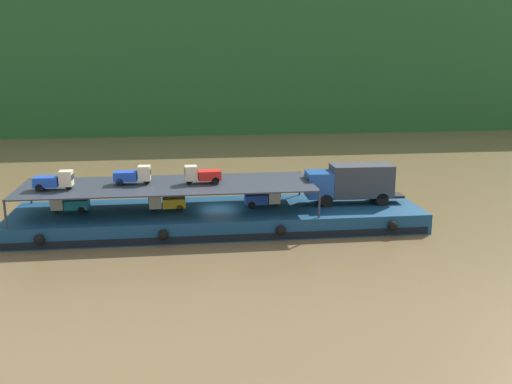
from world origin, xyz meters
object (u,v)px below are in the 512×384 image
(covered_lorry, at_px, (352,182))
(mini_truck_lower_mid, at_px, (263,198))
(mini_truck_lower_aft, at_px, (166,202))
(mini_truck_upper_fore, at_px, (202,175))
(mini_truck_upper_mid, at_px, (133,175))
(mini_truck_upper_stern, at_px, (54,180))
(mini_truck_lower_stern, at_px, (69,203))
(cargo_barge, at_px, (219,218))

(covered_lorry, relative_size, mini_truck_lower_mid, 2.88)
(mini_truck_lower_aft, relative_size, mini_truck_upper_fore, 1.00)
(covered_lorry, xyz_separation_m, mini_truck_upper_fore, (-11.79, -0.25, 1.00))
(mini_truck_lower_mid, bearing_deg, covered_lorry, 1.09)
(mini_truck_upper_mid, bearing_deg, mini_truck_upper_stern, -167.87)
(mini_truck_lower_stern, height_order, mini_truck_lower_aft, same)
(mini_truck_lower_stern, bearing_deg, mini_truck_upper_stern, -126.16)
(mini_truck_upper_mid, distance_m, mini_truck_upper_fore, 5.18)
(mini_truck_lower_stern, xyz_separation_m, mini_truck_lower_aft, (7.18, -0.46, 0.00))
(cargo_barge, height_order, mini_truck_upper_mid, mini_truck_upper_mid)
(mini_truck_lower_mid, bearing_deg, mini_truck_upper_fore, -178.60)
(mini_truck_lower_stern, height_order, mini_truck_upper_stern, mini_truck_upper_stern)
(mini_truck_lower_mid, bearing_deg, mini_truck_upper_mid, 178.06)
(mini_truck_upper_stern, distance_m, mini_truck_upper_mid, 5.63)
(covered_lorry, bearing_deg, mini_truck_lower_aft, -178.29)
(mini_truck_lower_aft, distance_m, mini_truck_lower_mid, 7.44)
(cargo_barge, xyz_separation_m, mini_truck_upper_mid, (-6.38, 0.47, 3.44))
(mini_truck_lower_aft, relative_size, mini_truck_upper_mid, 1.01)
(mini_truck_lower_stern, relative_size, mini_truck_upper_stern, 1.01)
(mini_truck_upper_fore, bearing_deg, mini_truck_upper_stern, -176.06)
(cargo_barge, xyz_separation_m, mini_truck_upper_fore, (-1.22, 0.02, 3.44))
(cargo_barge, distance_m, mini_truck_lower_stern, 11.24)
(mini_truck_lower_stern, relative_size, mini_truck_upper_mid, 1.01)
(mini_truck_upper_mid, bearing_deg, mini_truck_lower_aft, -14.69)
(cargo_barge, height_order, covered_lorry, covered_lorry)
(mini_truck_upper_stern, bearing_deg, mini_truck_lower_aft, 3.96)
(mini_truck_upper_fore, bearing_deg, mini_truck_lower_stern, 178.40)
(mini_truck_upper_stern, relative_size, mini_truck_upper_fore, 0.99)
(mini_truck_lower_aft, bearing_deg, mini_truck_upper_stern, -176.04)
(mini_truck_lower_mid, relative_size, mini_truck_upper_stern, 0.99)
(mini_truck_upper_stern, xyz_separation_m, mini_truck_upper_mid, (5.50, 1.18, 0.00))
(mini_truck_lower_aft, relative_size, mini_truck_upper_stern, 1.01)
(mini_truck_lower_aft, bearing_deg, cargo_barge, 2.41)
(mini_truck_lower_aft, height_order, mini_truck_upper_stern, mini_truck_upper_stern)
(covered_lorry, bearing_deg, mini_truck_upper_stern, -177.49)
(cargo_barge, height_order, mini_truck_upper_stern, mini_truck_upper_stern)
(mini_truck_lower_stern, bearing_deg, mini_truck_lower_mid, -0.64)
(covered_lorry, relative_size, mini_truck_upper_mid, 2.86)
(mini_truck_lower_aft, xyz_separation_m, mini_truck_upper_stern, (-7.92, -0.55, 2.00))
(mini_truck_upper_stern, relative_size, mini_truck_upper_mid, 1.00)
(cargo_barge, relative_size, mini_truck_upper_fore, 11.15)
(mini_truck_lower_mid, xyz_separation_m, mini_truck_upper_mid, (-9.86, 0.33, 2.00))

